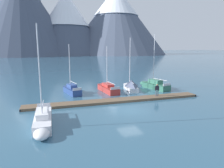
{
  "coord_description": "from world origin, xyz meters",
  "views": [
    {
      "loc": [
        -9.52,
        -20.18,
        7.09
      ],
      "look_at": [
        0.0,
        6.0,
        2.0
      ],
      "focal_mm": 32.77,
      "sensor_mm": 36.0,
      "label": 1
    }
  ],
  "objects": [
    {
      "name": "mountain_central_massif",
      "position": [
        -19.44,
        168.55,
        35.58
      ],
      "size": [
        84.95,
        84.95,
        69.14
      ],
      "color": "#424C60",
      "rests_on": "ground"
    },
    {
      "name": "sailboat_mid_dock_port",
      "position": [
        0.75,
        10.3,
        0.57
      ],
      "size": [
        1.97,
        6.5,
        7.17
      ],
      "color": "#B2332D",
      "rests_on": "ground"
    },
    {
      "name": "sailboat_second_berth",
      "position": [
        -4.9,
        10.96,
        0.6
      ],
      "size": [
        2.29,
        5.68,
        7.47
      ],
      "color": "navy",
      "rests_on": "ground"
    },
    {
      "name": "sailboat_nearest_berth",
      "position": [
        -9.4,
        -1.63,
        0.57
      ],
      "size": [
        1.88,
        7.12,
        8.96
      ],
      "color": "silver",
      "rests_on": "ground"
    },
    {
      "name": "mountain_shoulder_ridge",
      "position": [
        16.38,
        167.84,
        28.95
      ],
      "size": [
        69.32,
        69.32,
        54.19
      ],
      "color": "#424C60",
      "rests_on": "ground"
    },
    {
      "name": "ground_plane",
      "position": [
        0.0,
        0.0,
        0.0
      ],
      "size": [
        700.0,
        700.0,
        0.0
      ],
      "primitive_type": "plane",
      "color": "#335B75"
    },
    {
      "name": "mountain_east_summit",
      "position": [
        63.03,
        168.23,
        32.24
      ],
      "size": [
        94.57,
        94.57,
        61.78
      ],
      "color": "#4C566B",
      "rests_on": "ground"
    },
    {
      "name": "dock",
      "position": [
        0.0,
        4.0,
        0.15
      ],
      "size": [
        23.5,
        2.95,
        0.3
      ],
      "color": "brown",
      "rests_on": "ground"
    },
    {
      "name": "person_on_dock",
      "position": [
        5.89,
        3.82,
        1.26
      ],
      "size": [
        0.56,
        0.34,
        1.69
      ],
      "color": "#384256",
      "rests_on": "dock"
    },
    {
      "name": "sailboat_far_berth",
      "position": [
        9.03,
        9.87,
        0.65
      ],
      "size": [
        2.81,
        6.7,
        9.15
      ],
      "color": "#336B56",
      "rests_on": "ground"
    },
    {
      "name": "sailboat_mid_dock_starboard",
      "position": [
        4.76,
        10.08,
        0.83
      ],
      "size": [
        2.62,
        6.12,
        8.55
      ],
      "color": "white",
      "rests_on": "ground"
    }
  ]
}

